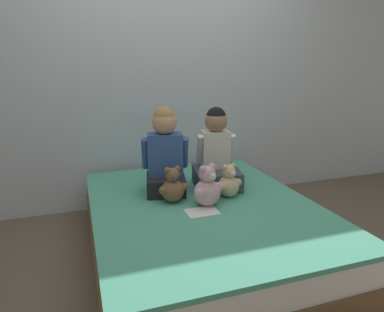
{
  "coord_description": "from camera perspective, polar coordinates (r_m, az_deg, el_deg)",
  "views": [
    {
      "loc": [
        -0.78,
        -2.08,
        1.31
      ],
      "look_at": [
        0.0,
        0.23,
        0.66
      ],
      "focal_mm": 32.0,
      "sensor_mm": 36.0,
      "label": 1
    }
  ],
  "objects": [
    {
      "name": "ground_plane",
      "position": [
        2.58,
        1.71,
        -15.52
      ],
      "size": [
        14.0,
        14.0,
        0.0
      ],
      "primitive_type": "plane",
      "color": "brown"
    },
    {
      "name": "wall_behind_bed",
      "position": [
        3.24,
        -4.86,
        13.85
      ],
      "size": [
        8.0,
        0.06,
        2.5
      ],
      "color": "silver",
      "rests_on": "ground_plane"
    },
    {
      "name": "bed",
      "position": [
        2.49,
        1.75,
        -11.82
      ],
      "size": [
        1.51,
        1.9,
        0.38
      ],
      "color": "brown",
      "rests_on": "ground_plane"
    },
    {
      "name": "child_on_left",
      "position": [
        2.55,
        -4.51,
        0.41
      ],
      "size": [
        0.37,
        0.35,
        0.64
      ],
      "rotation": [
        0.0,
        0.0,
        -0.21
      ],
      "color": "black",
      "rests_on": "bed"
    },
    {
      "name": "child_on_right",
      "position": [
        2.69,
        4.03,
        -0.0
      ],
      "size": [
        0.4,
        0.43,
        0.62
      ],
      "rotation": [
        0.0,
        0.0,
        -0.18
      ],
      "color": "#384251",
      "rests_on": "bed"
    },
    {
      "name": "teddy_bear_held_by_left_child",
      "position": [
        2.4,
        -3.23,
        -5.19
      ],
      "size": [
        0.21,
        0.16,
        0.26
      ],
      "rotation": [
        0.0,
        0.0,
        0.14
      ],
      "color": "brown",
      "rests_on": "bed"
    },
    {
      "name": "teddy_bear_held_by_right_child",
      "position": [
        2.5,
        6.15,
        -4.48
      ],
      "size": [
        0.2,
        0.16,
        0.25
      ],
      "rotation": [
        0.0,
        0.0,
        0.3
      ],
      "color": "#D1B78E",
      "rests_on": "bed"
    },
    {
      "name": "teddy_bear_between_children",
      "position": [
        2.33,
        2.58,
        -5.4
      ],
      "size": [
        0.23,
        0.18,
        0.29
      ],
      "rotation": [
        0.0,
        0.0,
        0.39
      ],
      "color": "#DBA3B2",
      "rests_on": "bed"
    },
    {
      "name": "sign_card",
      "position": [
        2.27,
        1.69,
        -9.26
      ],
      "size": [
        0.21,
        0.15,
        0.0
      ],
      "color": "white",
      "rests_on": "bed"
    }
  ]
}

